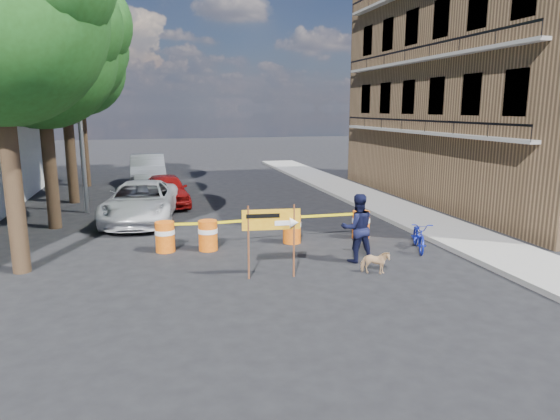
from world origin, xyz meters
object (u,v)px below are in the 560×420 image
sedan_red (167,190)px  bicycle (420,222)px  barrel_far_left (165,236)px  barrel_mid_right (292,228)px  detour_sign (279,225)px  suv_white (141,202)px  barrel_far_right (361,224)px  pedestrian (357,228)px  dog (375,262)px  barrel_mid_left (208,235)px  sedan_silver (148,170)px

sedan_red → bicycle: bearing=-58.4°
barrel_far_left → barrel_mid_right: 3.89m
detour_sign → sedan_red: detour_sign is taller
suv_white → detour_sign: bearing=-58.1°
barrel_far_left → barrel_far_right: 6.21m
barrel_far_left → detour_sign: bearing=-49.3°
pedestrian → dog: (0.02, -1.12, -0.64)m
barrel_far_left → barrel_mid_left: bearing=-7.6°
barrel_mid_right → detour_sign: detour_sign is taller
pedestrian → bicycle: bearing=-161.4°
barrel_mid_right → sedan_silver: size_ratio=0.18×
dog → pedestrian: bearing=25.4°
barrel_mid_left → dog: 5.07m
barrel_mid_left → suv_white: 4.95m
barrel_mid_left → dog: bearing=-40.4°
dog → sedan_red: (-4.76, 10.79, 0.38)m
detour_sign → bicycle: bearing=21.8°
barrel_mid_right → pedestrian: size_ratio=0.47×
barrel_mid_right → barrel_far_right: size_ratio=1.00×
barrel_far_left → suv_white: bearing=99.2°
barrel_far_left → pedestrian: pedestrian is taller
suv_white → barrel_far_right: bearing=-24.9°
pedestrian → dog: pedestrian is taller
barrel_mid_left → sedan_silver: bearing=96.9°
barrel_mid_left → barrel_far_right: same height
barrel_mid_right → bicycle: 3.87m
suv_white → sedan_red: bearing=78.2°
barrel_far_left → barrel_mid_right: size_ratio=1.00×
detour_sign → dog: bearing=-2.3°
barrel_mid_right → suv_white: (-4.60, 4.38, 0.27)m
detour_sign → suv_white: detour_sign is taller
barrel_mid_left → dog: (3.86, -3.28, -0.16)m
barrel_far_right → sedan_red: sedan_red is taller
barrel_far_right → suv_white: 8.21m
barrel_mid_right → dog: 3.65m
barrel_mid_right → bicycle: bearing=-27.3°
pedestrian → sedan_silver: 16.79m
barrel_mid_left → sedan_red: size_ratio=0.22×
dog → sedan_silver: bearing=42.4°
suv_white → sedan_silver: bearing=95.8°
barrel_far_left → dog: 6.16m
barrel_mid_left → barrel_far_right: size_ratio=1.00×
barrel_far_right → dog: (-1.11, -3.42, -0.16)m
barrel_mid_left → barrel_mid_right: size_ratio=1.00×
barrel_far_right → detour_sign: size_ratio=0.49×
pedestrian → suv_white: 8.86m
sedan_red → sedan_silver: 6.24m
barrel_mid_right → pedestrian: pedestrian is taller
barrel_mid_left → detour_sign: 3.36m
barrel_far_right → pedestrian: 2.61m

